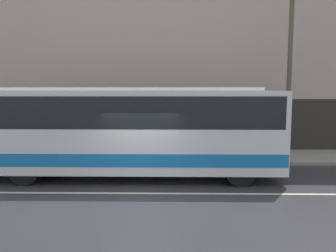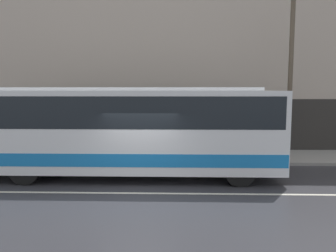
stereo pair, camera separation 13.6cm
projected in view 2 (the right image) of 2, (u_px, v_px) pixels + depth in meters
The scene contains 7 objects.
ground_plane at pixel (138, 193), 10.39m from camera, with size 60.00×60.00×0.00m, color #333338.
sidewalk at pixel (152, 156), 15.93m from camera, with size 60.00×3.16×0.13m.
building_facade at pixel (154, 28), 16.94m from camera, with size 60.00×0.35×13.33m.
lane_stripe at pixel (138, 193), 10.39m from camera, with size 54.00×0.14×0.01m.
transit_bus at pixel (125, 127), 12.18m from camera, with size 11.43×2.58×3.36m.
utility_pole_near at pixel (290, 74), 14.54m from camera, with size 0.20×0.20×7.66m.
pedestrian_waiting at pixel (153, 137), 16.68m from camera, with size 0.36×0.36×1.66m.
Camera 2 is at (1.22, -10.07, 3.26)m, focal length 35.00 mm.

